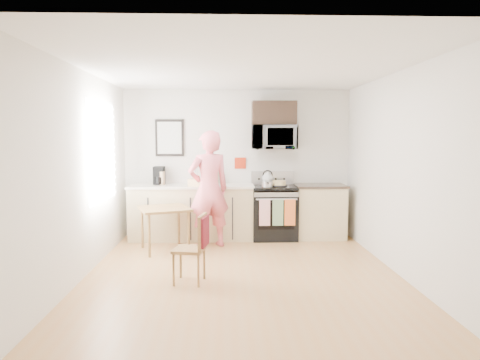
{
  "coord_description": "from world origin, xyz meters",
  "views": [
    {
      "loc": [
        -0.22,
        -5.34,
        1.75
      ],
      "look_at": [
        0.0,
        1.0,
        1.12
      ],
      "focal_mm": 32.0,
      "sensor_mm": 36.0,
      "label": 1
    }
  ],
  "objects_px": {
    "range": "(274,214)",
    "chair": "(199,239)",
    "dining_table": "(165,213)",
    "person": "(209,189)",
    "microwave": "(274,137)",
    "cake": "(279,184)"
  },
  "relations": [
    {
      "from": "microwave",
      "to": "person",
      "type": "height_order",
      "value": "microwave"
    },
    {
      "from": "dining_table",
      "to": "cake",
      "type": "bearing_deg",
      "value": 20.44
    },
    {
      "from": "range",
      "to": "person",
      "type": "distance_m",
      "value": 1.33
    },
    {
      "from": "microwave",
      "to": "chair",
      "type": "xyz_separation_m",
      "value": [
        -1.17,
        -2.38,
        -1.22
      ]
    },
    {
      "from": "microwave",
      "to": "cake",
      "type": "distance_m",
      "value": 0.81
    },
    {
      "from": "range",
      "to": "cake",
      "type": "bearing_deg",
      "value": -36.1
    },
    {
      "from": "range",
      "to": "chair",
      "type": "xyz_separation_m",
      "value": [
        -1.17,
        -2.27,
        0.11
      ]
    },
    {
      "from": "person",
      "to": "range",
      "type": "bearing_deg",
      "value": -176.76
    },
    {
      "from": "microwave",
      "to": "dining_table",
      "type": "relative_size",
      "value": 0.94
    },
    {
      "from": "range",
      "to": "chair",
      "type": "bearing_deg",
      "value": -117.28
    },
    {
      "from": "person",
      "to": "cake",
      "type": "distance_m",
      "value": 1.28
    },
    {
      "from": "dining_table",
      "to": "cake",
      "type": "distance_m",
      "value": 2.03
    },
    {
      "from": "range",
      "to": "microwave",
      "type": "bearing_deg",
      "value": 90.06
    },
    {
      "from": "microwave",
      "to": "cake",
      "type": "relative_size",
      "value": 2.69
    },
    {
      "from": "microwave",
      "to": "dining_table",
      "type": "bearing_deg",
      "value": -154.45
    },
    {
      "from": "range",
      "to": "dining_table",
      "type": "distance_m",
      "value": 1.95
    },
    {
      "from": "dining_table",
      "to": "cake",
      "type": "relative_size",
      "value": 2.86
    },
    {
      "from": "range",
      "to": "cake",
      "type": "relative_size",
      "value": 4.11
    },
    {
      "from": "person",
      "to": "dining_table",
      "type": "distance_m",
      "value": 0.79
    },
    {
      "from": "range",
      "to": "dining_table",
      "type": "xyz_separation_m",
      "value": [
        -1.79,
        -0.75,
        0.16
      ]
    },
    {
      "from": "chair",
      "to": "cake",
      "type": "xyz_separation_m",
      "value": [
        1.25,
        2.22,
        0.43
      ]
    },
    {
      "from": "person",
      "to": "microwave",
      "type": "bearing_deg",
      "value": -172.52
    }
  ]
}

